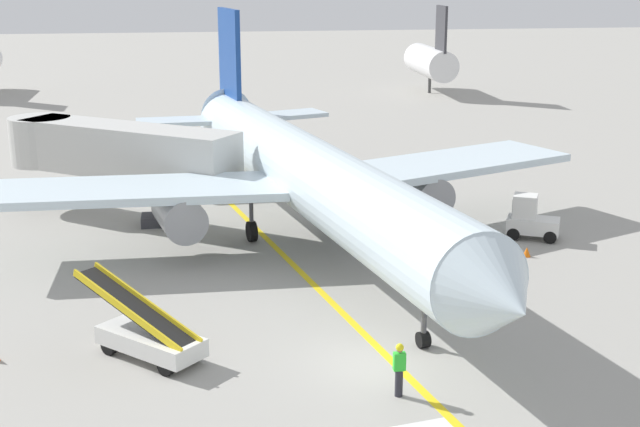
{
  "coord_description": "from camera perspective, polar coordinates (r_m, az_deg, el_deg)",
  "views": [
    {
      "loc": [
        -5.91,
        -25.67,
        12.46
      ],
      "look_at": [
        -0.67,
        9.26,
        2.5
      ],
      "focal_mm": 49.47,
      "sensor_mm": 36.0,
      "label": 1
    }
  ],
  "objects": [
    {
      "name": "safety_cone_nose_right",
      "position": [
        35.31,
        -12.89,
        -4.95
      ],
      "size": [
        0.36,
        0.36,
        0.44
      ],
      "primitive_type": "cone",
      "color": "orange",
      "rests_on": "ground"
    },
    {
      "name": "ground_plane",
      "position": [
        29.14,
        4.07,
        -9.61
      ],
      "size": [
        300.0,
        300.0,
        0.0
      ],
      "primitive_type": "plane",
      "color": "#9E9B93"
    },
    {
      "name": "safety_cone_wingtip_right",
      "position": [
        45.19,
        0.9,
        0.03
      ],
      "size": [
        0.36,
        0.36,
        0.44
      ],
      "primitive_type": "cone",
      "color": "orange",
      "rests_on": "ground"
    },
    {
      "name": "ground_crew_marshaller",
      "position": [
        26.72,
        5.15,
        -9.93
      ],
      "size": [
        0.36,
        0.24,
        1.7
      ],
      "color": "#26262D",
      "rests_on": "ground"
    },
    {
      "name": "safety_cone_wingtip_left",
      "position": [
        40.16,
        13.23,
        -2.43
      ],
      "size": [
        0.36,
        0.36,
        0.44
      ],
      "primitive_type": "cone",
      "color": "orange",
      "rests_on": "ground"
    },
    {
      "name": "belt_loader_forward_hold",
      "position": [
        29.71,
        -11.08,
        -7.72
      ],
      "size": [
        4.44,
        4.4,
        2.59
      ],
      "color": "silver",
      "rests_on": "ground"
    },
    {
      "name": "baggage_tug_near_wing",
      "position": [
        42.69,
        13.44,
        -0.37
      ],
      "size": [
        2.73,
        2.22,
        2.1
      ],
      "color": "silver",
      "rests_on": "ground"
    },
    {
      "name": "airliner",
      "position": [
        39.84,
        -0.91,
        2.63
      ],
      "size": [
        28.04,
        35.13,
        10.1
      ],
      "color": "silver",
      "rests_on": "ground"
    },
    {
      "name": "distant_aircraft_mid_left",
      "position": [
        90.3,
        7.17,
        9.76
      ],
      "size": [
        3.0,
        10.1,
        8.8
      ],
      "color": "silver",
      "rests_on": "ground"
    },
    {
      "name": "taxi_line_yellow",
      "position": [
        33.52,
        1.09,
        -6.07
      ],
      "size": [
        16.23,
        78.46,
        0.01
      ],
      "primitive_type": "cube",
      "rotation": [
        0.0,
        0.0,
        0.2
      ],
      "color": "yellow",
      "rests_on": "ground"
    },
    {
      "name": "jet_bridge",
      "position": [
        45.76,
        -13.68,
        4.06
      ],
      "size": [
        11.87,
        9.46,
        4.85
      ],
      "color": "beige",
      "rests_on": "ground"
    }
  ]
}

